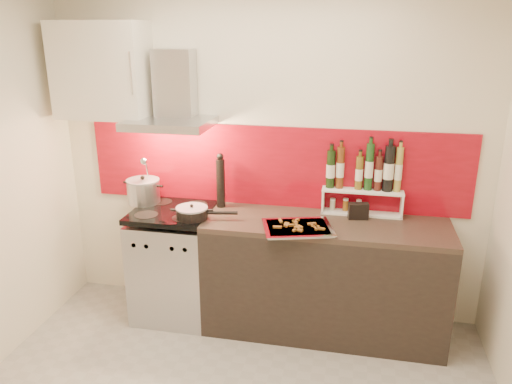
% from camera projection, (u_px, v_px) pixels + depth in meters
% --- Properties ---
extents(back_wall, '(3.40, 0.02, 2.60)m').
position_uv_depth(back_wall, '(268.00, 156.00, 3.91)').
color(back_wall, silver).
rests_on(back_wall, ground).
extents(backsplash, '(3.00, 0.02, 0.64)m').
position_uv_depth(backsplash, '(273.00, 167.00, 3.91)').
color(backsplash, maroon).
rests_on(backsplash, back_wall).
extents(range_stove, '(0.60, 0.60, 0.91)m').
position_uv_depth(range_stove, '(175.00, 264.00, 4.03)').
color(range_stove, '#B7B7BA').
rests_on(range_stove, ground).
extents(counter, '(1.80, 0.60, 0.90)m').
position_uv_depth(counter, '(324.00, 277.00, 3.80)').
color(counter, black).
rests_on(counter, ground).
extents(range_hood, '(0.62, 0.50, 0.61)m').
position_uv_depth(range_hood, '(173.00, 100.00, 3.75)').
color(range_hood, '#B7B7BA').
rests_on(range_hood, back_wall).
extents(upper_cabinet, '(0.70, 0.35, 0.72)m').
position_uv_depth(upper_cabinet, '(102.00, 70.00, 3.78)').
color(upper_cabinet, silver).
rests_on(upper_cabinet, back_wall).
extents(stock_pot, '(0.27, 0.27, 0.23)m').
position_uv_depth(stock_pot, '(144.00, 191.00, 4.01)').
color(stock_pot, '#B7B7BA').
rests_on(stock_pot, range_stove).
extents(saute_pan, '(0.46, 0.24, 0.11)m').
position_uv_depth(saute_pan, '(193.00, 213.00, 3.70)').
color(saute_pan, black).
rests_on(saute_pan, range_stove).
extents(utensil_jar, '(0.09, 0.13, 0.41)m').
position_uv_depth(utensil_jar, '(148.00, 190.00, 3.98)').
color(utensil_jar, silver).
rests_on(utensil_jar, range_stove).
extents(pepper_mill, '(0.07, 0.07, 0.44)m').
position_uv_depth(pepper_mill, '(221.00, 181.00, 3.91)').
color(pepper_mill, black).
rests_on(pepper_mill, counter).
extents(step_shelf, '(0.61, 0.17, 0.55)m').
position_uv_depth(step_shelf, '(365.00, 181.00, 3.75)').
color(step_shelf, white).
rests_on(step_shelf, counter).
extents(caddy_box, '(0.16, 0.09, 0.13)m').
position_uv_depth(caddy_box, '(358.00, 211.00, 3.71)').
color(caddy_box, black).
rests_on(caddy_box, counter).
extents(baking_tray, '(0.56, 0.49, 0.03)m').
position_uv_depth(baking_tray, '(298.00, 228.00, 3.52)').
color(baking_tray, silver).
rests_on(baking_tray, counter).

